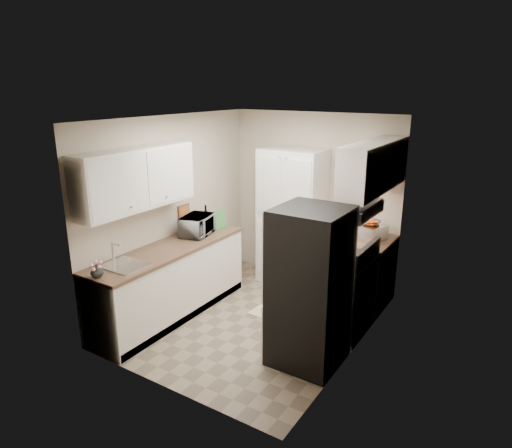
# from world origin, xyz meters

# --- Properties ---
(ground) EXTENTS (3.20, 3.20, 0.00)m
(ground) POSITION_xyz_m (0.00, 0.00, 0.00)
(ground) COLOR #7A6B56
(ground) RESTS_ON ground
(room_shell) EXTENTS (2.64, 3.24, 2.52)m
(room_shell) POSITION_xyz_m (-0.02, -0.01, 1.63)
(room_shell) COLOR beige
(room_shell) RESTS_ON ground
(pantry_cabinet) EXTENTS (0.90, 0.55, 2.00)m
(pantry_cabinet) POSITION_xyz_m (-0.20, 1.32, 1.00)
(pantry_cabinet) COLOR silver
(pantry_cabinet) RESTS_ON ground
(base_cabinet_left) EXTENTS (0.60, 2.30, 0.88)m
(base_cabinet_left) POSITION_xyz_m (-0.99, -0.43, 0.44)
(base_cabinet_left) COLOR silver
(base_cabinet_left) RESTS_ON ground
(countertop_left) EXTENTS (0.63, 2.33, 0.04)m
(countertop_left) POSITION_xyz_m (-0.99, -0.43, 0.90)
(countertop_left) COLOR brown
(countertop_left) RESTS_ON base_cabinet_left
(base_cabinet_right) EXTENTS (0.60, 0.80, 0.88)m
(base_cabinet_right) POSITION_xyz_m (0.99, 1.19, 0.44)
(base_cabinet_right) COLOR silver
(base_cabinet_right) RESTS_ON ground
(countertop_right) EXTENTS (0.63, 0.83, 0.04)m
(countertop_right) POSITION_xyz_m (0.99, 1.19, 0.90)
(countertop_right) COLOR brown
(countertop_right) RESTS_ON base_cabinet_right
(electric_range) EXTENTS (0.71, 0.78, 1.13)m
(electric_range) POSITION_xyz_m (0.97, 0.39, 0.48)
(electric_range) COLOR #B7B7BC
(electric_range) RESTS_ON ground
(refrigerator) EXTENTS (0.70, 0.72, 1.70)m
(refrigerator) POSITION_xyz_m (0.94, -0.41, 0.85)
(refrigerator) COLOR #B7B7BC
(refrigerator) RESTS_ON ground
(microwave) EXTENTS (0.44, 0.55, 0.27)m
(microwave) POSITION_xyz_m (-1.01, 0.14, 1.05)
(microwave) COLOR #B8B8BD
(microwave) RESTS_ON countertop_left
(wine_bottle) EXTENTS (0.08, 0.08, 0.31)m
(wine_bottle) POSITION_xyz_m (-1.08, 0.42, 1.08)
(wine_bottle) COLOR black
(wine_bottle) RESTS_ON countertop_left
(flower_vase) EXTENTS (0.14, 0.14, 0.14)m
(flower_vase) POSITION_xyz_m (-0.99, -1.52, 0.99)
(flower_vase) COLOR white
(flower_vase) RESTS_ON countertop_left
(cutting_board) EXTENTS (0.05, 0.21, 0.26)m
(cutting_board) POSITION_xyz_m (-0.93, 0.54, 1.05)
(cutting_board) COLOR #387E38
(cutting_board) RESTS_ON countertop_left
(toaster_oven) EXTENTS (0.38, 0.42, 0.20)m
(toaster_oven) POSITION_xyz_m (1.04, 1.19, 1.02)
(toaster_oven) COLOR silver
(toaster_oven) RESTS_ON countertop_right
(fruit_basket) EXTENTS (0.24, 0.24, 0.10)m
(fruit_basket) POSITION_xyz_m (1.03, 1.18, 1.17)
(fruit_basket) COLOR #F24406
(fruit_basket) RESTS_ON toaster_oven
(kitchen_mat) EXTENTS (0.59, 0.90, 0.01)m
(kitchen_mat) POSITION_xyz_m (0.12, 0.50, 0.01)
(kitchen_mat) COLOR #CFC28A
(kitchen_mat) RESTS_ON ground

